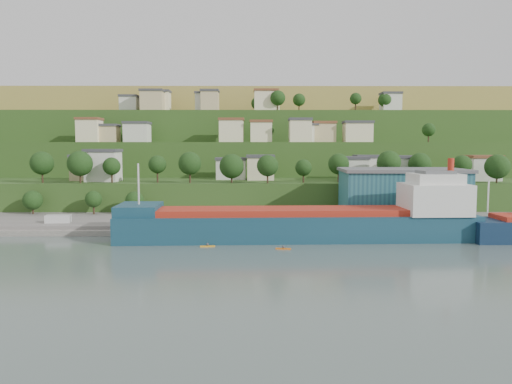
{
  "coord_description": "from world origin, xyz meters",
  "views": [
    {
      "loc": [
        -3.62,
        -99.37,
        20.21
      ],
      "look_at": [
        -2.87,
        15.0,
        9.95
      ],
      "focal_mm": 35.0,
      "sensor_mm": 36.0,
      "label": 1
    }
  ],
  "objects_px": {
    "cargo_ship_near": "(309,225)",
    "warehouse": "(402,193)",
    "kayak_orange": "(283,248)",
    "caravan": "(58,220)"
  },
  "relations": [
    {
      "from": "warehouse",
      "to": "kayak_orange",
      "type": "xyz_separation_m",
      "value": [
        -32.25,
        -29.71,
        -8.21
      ]
    },
    {
      "from": "caravan",
      "to": "warehouse",
      "type": "bearing_deg",
      "value": -0.21
    },
    {
      "from": "cargo_ship_near",
      "to": "kayak_orange",
      "type": "height_order",
      "value": "cargo_ship_near"
    },
    {
      "from": "cargo_ship_near",
      "to": "caravan",
      "type": "relative_size",
      "value": 13.66
    },
    {
      "from": "warehouse",
      "to": "caravan",
      "type": "height_order",
      "value": "warehouse"
    },
    {
      "from": "warehouse",
      "to": "kayak_orange",
      "type": "distance_m",
      "value": 44.61
    },
    {
      "from": "caravan",
      "to": "kayak_orange",
      "type": "height_order",
      "value": "caravan"
    },
    {
      "from": "cargo_ship_near",
      "to": "warehouse",
      "type": "height_order",
      "value": "cargo_ship_near"
    },
    {
      "from": "warehouse",
      "to": "caravan",
      "type": "bearing_deg",
      "value": -172.6
    },
    {
      "from": "cargo_ship_near",
      "to": "warehouse",
      "type": "bearing_deg",
      "value": 34.36
    }
  ]
}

